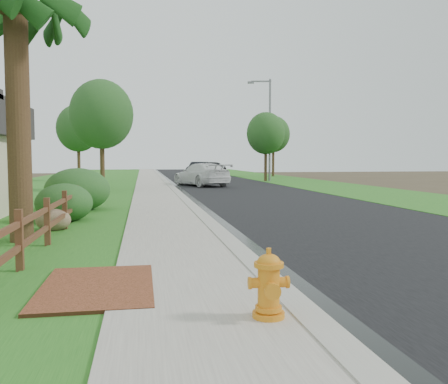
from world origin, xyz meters
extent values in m
plane|color=#3E3522|center=(0.00, 0.00, 0.00)|extent=(120.00, 120.00, 0.00)
cube|color=black|center=(4.60, 35.00, 0.01)|extent=(8.00, 90.00, 0.02)
cube|color=gray|center=(0.40, 35.00, 0.06)|extent=(0.40, 90.00, 0.12)
cube|color=black|center=(0.75, 35.00, 0.02)|extent=(0.50, 90.00, 0.00)
cube|color=gray|center=(-0.90, 35.00, 0.05)|extent=(2.20, 90.00, 0.10)
cube|color=#1E5919|center=(-2.80, 35.00, 0.03)|extent=(1.60, 90.00, 0.06)
cube|color=#1E5919|center=(-8.00, 35.00, 0.02)|extent=(9.00, 90.00, 0.04)
cube|color=#1E5919|center=(11.50, 35.00, 0.02)|extent=(6.00, 90.00, 0.04)
cube|color=brown|center=(-2.20, -1.00, 0.06)|extent=(1.60, 2.40, 0.11)
cube|color=#4B2E19|center=(-3.60, 0.40, 0.55)|extent=(0.12, 0.12, 1.10)
cube|color=#4B2E19|center=(-3.60, 2.80, 0.55)|extent=(0.12, 0.12, 1.10)
cube|color=#4B2E19|center=(-3.60, 5.20, 0.55)|extent=(0.12, 0.12, 1.10)
cube|color=#4B2E19|center=(-3.60, 7.60, 0.55)|extent=(0.12, 0.12, 1.10)
cube|color=#4B2E19|center=(-3.60, 10.00, 0.55)|extent=(0.12, 0.12, 1.10)
cube|color=#4B2E19|center=(-3.60, 12.40, 0.55)|extent=(0.12, 0.12, 1.10)
cube|color=#4B2E19|center=(-3.60, 14.80, 0.55)|extent=(0.12, 0.12, 1.10)
cube|color=#4B2E19|center=(-3.60, 1.60, 0.45)|extent=(0.08, 2.35, 0.10)
cube|color=#4B2E19|center=(-3.60, 1.60, 0.85)|extent=(0.08, 2.35, 0.10)
cube|color=#4B2E19|center=(-3.60, 4.00, 0.45)|extent=(0.08, 2.35, 0.10)
cube|color=#4B2E19|center=(-3.60, 4.00, 0.85)|extent=(0.08, 2.35, 0.10)
cube|color=#4B2E19|center=(-3.60, 6.40, 0.45)|extent=(0.08, 2.35, 0.10)
cube|color=#4B2E19|center=(-3.60, 6.40, 0.85)|extent=(0.08, 2.35, 0.10)
cube|color=#4B2E19|center=(-3.60, 8.80, 0.45)|extent=(0.08, 2.35, 0.10)
cube|color=#4B2E19|center=(-3.60, 8.80, 0.85)|extent=(0.08, 2.35, 0.10)
cube|color=#4B2E19|center=(-3.60, 11.20, 0.45)|extent=(0.08, 2.35, 0.10)
cube|color=#4B2E19|center=(-3.60, 11.20, 0.85)|extent=(0.08, 2.35, 0.10)
cube|color=#4B2E19|center=(-3.60, 13.60, 0.45)|extent=(0.08, 2.35, 0.10)
cube|color=#4B2E19|center=(-3.60, 13.60, 0.85)|extent=(0.08, 2.35, 0.10)
cylinder|color=#372016|center=(-4.30, 3.50, 2.75)|extent=(0.52, 0.52, 5.50)
sphere|color=#372016|center=(-4.30, 3.50, 5.50)|extent=(0.90, 0.90, 0.90)
cylinder|color=orange|center=(-0.10, -2.76, 0.13)|extent=(0.38, 0.38, 0.07)
cylinder|color=orange|center=(-0.10, -2.76, 0.43)|extent=(0.26, 0.26, 0.58)
cylinder|color=orange|center=(-0.10, -2.76, 0.21)|extent=(0.31, 0.31, 0.06)
cylinder|color=orange|center=(-0.10, -2.76, 0.72)|extent=(0.34, 0.34, 0.06)
ellipsoid|color=orange|center=(-0.10, -2.76, 0.75)|extent=(0.28, 0.28, 0.21)
cylinder|color=orange|center=(-0.10, -2.76, 0.88)|extent=(0.06, 0.06, 0.08)
cylinder|color=orange|center=(-0.11, -2.93, 0.47)|extent=(0.18, 0.14, 0.17)
cylinder|color=orange|center=(-0.29, -2.75, 0.51)|extent=(0.15, 0.14, 0.13)
cylinder|color=orange|center=(0.09, -2.78, 0.51)|extent=(0.15, 0.14, 0.13)
imported|color=white|center=(2.64, 25.71, 0.83)|extent=(4.10, 6.01, 1.62)
imported|color=black|center=(5.12, 39.41, 0.90)|extent=(3.26, 5.50, 1.75)
imported|color=black|center=(4.69, 44.75, 0.82)|extent=(3.31, 5.16, 1.61)
cylinder|color=slate|center=(9.32, 31.66, 4.38)|extent=(0.18, 0.18, 8.75)
cube|color=slate|center=(8.56, 31.80, 8.56)|extent=(1.74, 0.44, 0.12)
cube|color=slate|center=(7.70, 31.97, 8.46)|extent=(0.57, 0.31, 0.18)
ellipsoid|color=brown|center=(-3.90, 5.19, 0.31)|extent=(1.05, 0.88, 0.61)
ellipsoid|color=#17421D|center=(-3.90, 7.03, 0.60)|extent=(2.24, 2.24, 1.20)
ellipsoid|color=#17421D|center=(-3.90, 10.11, 0.81)|extent=(3.03, 3.03, 1.61)
cylinder|color=#372016|center=(-3.90, 21.45, 2.02)|extent=(0.28, 0.28, 4.04)
ellipsoid|color=#17421D|center=(-3.90, 21.45, 4.62)|extent=(3.78, 3.78, 4.16)
cylinder|color=#372016|center=(-7.00, 35.15, 2.02)|extent=(0.28, 0.28, 4.05)
ellipsoid|color=#17421D|center=(-7.00, 35.15, 4.62)|extent=(3.74, 3.74, 4.11)
cylinder|color=#372016|center=(9.00, 31.79, 1.82)|extent=(0.25, 0.25, 3.64)
ellipsoid|color=#17421D|center=(9.00, 31.79, 4.16)|extent=(3.29, 3.29, 3.62)
cylinder|color=#372016|center=(12.60, 42.14, 2.03)|extent=(0.28, 0.28, 4.06)
ellipsoid|color=#17421D|center=(12.60, 42.14, 4.64)|extent=(3.59, 3.59, 3.95)
camera|label=1|loc=(-1.54, -8.01, 1.95)|focal=38.00mm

